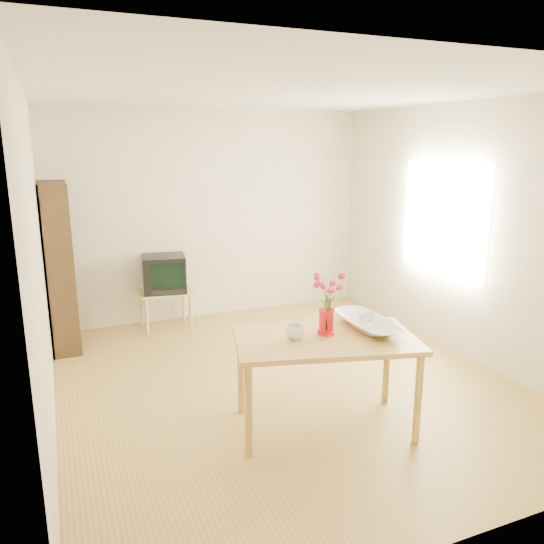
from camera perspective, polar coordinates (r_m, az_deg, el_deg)
name	(u,v)px	position (r m, az deg, el deg)	size (l,w,h in m)	color
room	(288,246)	(4.69, 1.72, 2.83)	(4.50, 4.50, 4.50)	olive
table	(325,348)	(4.11, 5.75, -8.10)	(1.52, 1.10, 0.75)	#A88139
tv_stand	(165,297)	(6.52, -11.41, -2.61)	(0.60, 0.45, 0.46)	tan
bookshelf	(60,273)	(6.09, -21.81, -0.08)	(0.28, 0.70, 1.80)	black
pitcher	(326,323)	(4.11, 5.83, -5.45)	(0.13, 0.20, 0.20)	red
flowers	(327,291)	(4.04, 5.94, -2.00)	(0.23, 0.23, 0.32)	#CA2F42
mug	(295,332)	(4.02, 2.49, -6.45)	(0.14, 0.14, 0.11)	white
bowl	(368,301)	(4.24, 10.26, -3.07)	(0.48, 0.48, 0.45)	white
teacup_a	(363,307)	(4.24, 9.77, -3.75)	(0.07, 0.07, 0.06)	white
teacup_b	(371,305)	(4.30, 10.59, -3.51)	(0.07, 0.07, 0.06)	white
television	(164,273)	(6.46, -11.56, -0.08)	(0.56, 0.53, 0.43)	black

